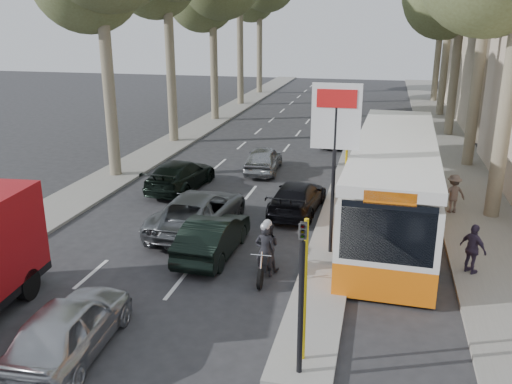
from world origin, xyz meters
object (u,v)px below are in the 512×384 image
(city_bus, at_px, (394,180))
(motorcycle, at_px, (266,250))
(dark_hatchback, at_px, (213,236))
(silver_hatchback, at_px, (69,327))

(city_bus, xyz_separation_m, motorcycle, (-3.68, -5.17, -0.96))
(dark_hatchback, bearing_deg, city_bus, -141.96)
(silver_hatchback, xyz_separation_m, city_bus, (7.20, 10.23, 1.06))
(silver_hatchback, bearing_deg, motorcycle, -128.43)
(dark_hatchback, relative_size, city_bus, 0.32)
(dark_hatchback, bearing_deg, motorcycle, 155.15)
(dark_hatchback, distance_m, city_bus, 7.13)
(dark_hatchback, xyz_separation_m, motorcycle, (1.99, -0.99, 0.13))
(silver_hatchback, relative_size, city_bus, 0.32)
(dark_hatchback, relative_size, motorcycle, 1.95)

